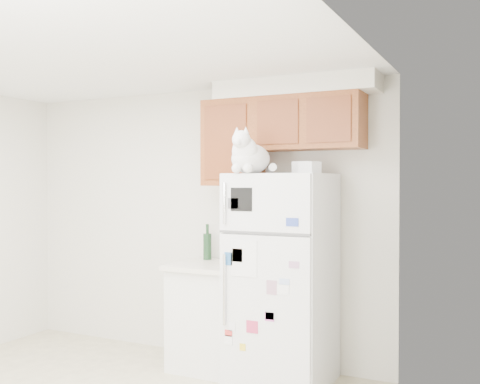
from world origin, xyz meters
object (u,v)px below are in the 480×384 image
Objects in this scene: refrigerator at (282,278)px; bottle_green at (207,242)px; storage_box_back at (305,168)px; base_counter at (212,315)px; storage_box_front at (310,168)px; cat at (249,156)px; bottle_amber at (228,245)px.

refrigerator is 0.91m from bottle_green.
refrigerator is 0.92m from storage_box_back.
storage_box_front is at bearing -8.26° from base_counter.
bottle_green is at bearing -171.95° from storage_box_front.
bottle_green is (-1.10, 0.32, -0.66)m from storage_box_front.
refrigerator is 3.35× the size of cat.
bottle_amber reaches higher than base_counter.
base_counter is at bearing -163.70° from storage_box_front.
refrigerator is 0.93m from storage_box_front.
storage_box_front is (0.43, 0.19, -0.09)m from cat.
cat reaches higher than bottle_amber.
base_counter is at bearing -156.54° from storage_box_back.
storage_box_front is 1.09m from bottle_amber.
cat is 0.96m from bottle_amber.
storage_box_front is at bearing -13.94° from refrigerator.
storage_box_front is at bearing -16.51° from bottle_green.
bottle_green is 1.02× the size of bottle_amber.
base_counter is 1.54m from storage_box_back.
storage_box_front is (0.26, -0.06, 0.89)m from refrigerator.
base_counter is 0.67m from bottle_green.
refrigerator is at bearing -169.38° from storage_box_front.
bottle_green is at bearing 160.06° from bottle_amber.
storage_box_front is 0.47× the size of bottle_amber.
storage_box_front is (0.95, -0.14, 1.28)m from base_counter.
bottle_amber is at bearing -170.86° from storage_box_front.
storage_box_back is 0.20m from storage_box_front.
cat is at bearing -123.58° from refrigerator.
cat is 1.57× the size of bottle_amber.
storage_box_back is (0.85, 0.04, 1.29)m from base_counter.
storage_box_front is at bearing 24.46° from cat.
refrigerator is 1.03m from cat.
refrigerator reaches higher than bottle_amber.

